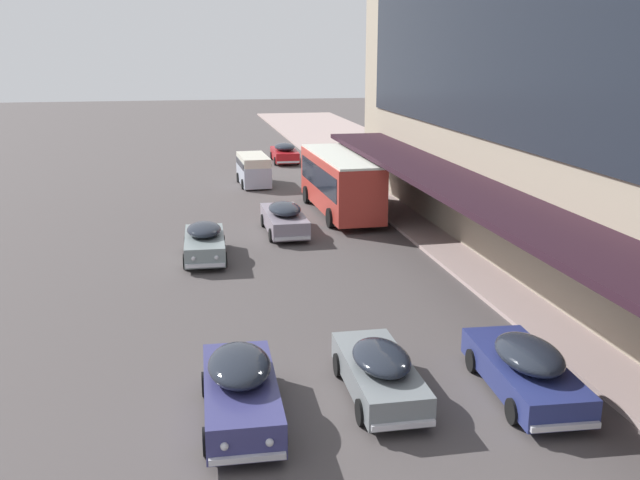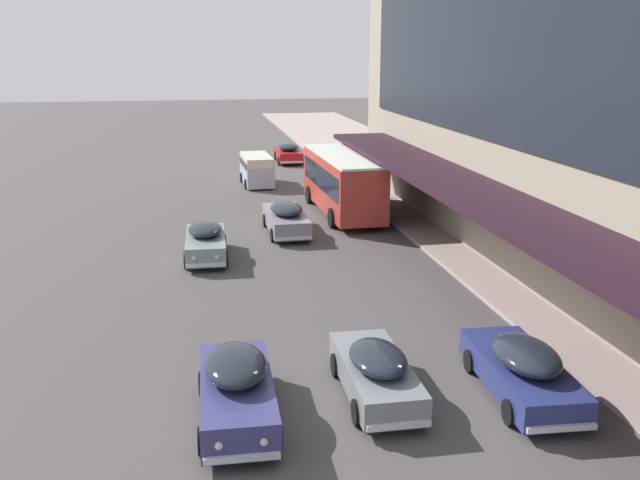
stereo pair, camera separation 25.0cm
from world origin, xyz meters
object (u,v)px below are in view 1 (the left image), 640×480
Objects in this scene: sedan_oncoming_rear at (285,153)px; sedan_second_near at (205,242)px; sedan_lead_mid at (284,218)px; vw_van at (253,168)px; sedan_lead_near at (240,388)px; sedan_oncoming_front at (525,368)px; transit_bus_kerbside_front at (340,180)px; sedan_far_back at (379,371)px.

sedan_second_near is at bearing -105.62° from sedan_oncoming_rear.
sedan_oncoming_rear is at bearing 81.70° from sedan_lead_mid.
sedan_lead_near is at bearing -96.44° from vw_van.
vw_van reaches higher than sedan_second_near.
sedan_lead_near is 0.97× the size of sedan_oncoming_rear.
sedan_oncoming_rear is at bearing 74.38° from sedan_second_near.
sedan_oncoming_front is at bearing -82.86° from vw_van.
transit_bus_kerbside_front is at bearing -68.48° from vw_van.
vw_van is at bearing 90.70° from sedan_lead_mid.
transit_bus_kerbside_front is 10.19m from vw_van.
sedan_oncoming_rear is 9.69m from vw_van.
transit_bus_kerbside_front reaches higher than sedan_oncoming_front.
sedan_oncoming_rear is at bearing 69.51° from vw_van.
transit_bus_kerbside_front is at bearing 71.25° from sedan_lead_near.
vw_van is (-0.16, 13.06, 0.33)m from sedan_lead_mid.
sedan_far_back is 3.77m from sedan_oncoming_front.
sedan_oncoming_front is at bearing -1.14° from sedan_lead_near.
sedan_lead_near reaches higher than sedan_oncoming_front.
sedan_lead_mid is at bearing 101.78° from sedan_oncoming_front.
sedan_oncoming_rear is 1.08× the size of vw_van.
sedan_oncoming_rear is 22.37m from sedan_lead_mid.
vw_van is (-3.39, -9.07, 0.34)m from sedan_oncoming_rear.
sedan_lead_near is at bearing -99.78° from sedan_oncoming_rear.
sedan_lead_near is at bearing -108.75° from transit_bus_kerbside_front.
sedan_oncoming_front is at bearing -89.66° from transit_bus_kerbside_front.
sedan_lead_mid is at bearing -98.30° from sedan_oncoming_rear.
transit_bus_kerbside_front reaches higher than sedan_oncoming_rear.
sedan_oncoming_rear reaches higher than sedan_far_back.
sedan_lead_near is (-7.19, -21.17, -1.05)m from transit_bus_kerbside_front.
sedan_lead_near is at bearing -101.63° from sedan_lead_mid.
sedan_oncoming_rear is at bearing 80.22° from sedan_lead_near.
transit_bus_kerbside_front reaches higher than sedan_lead_mid.
transit_bus_kerbside_front is 1.88× the size of sedan_oncoming_front.
vw_van is (-3.86, 30.78, 0.35)m from sedan_oncoming_front.
sedan_far_back is 0.91× the size of sedan_oncoming_rear.
sedan_far_back is at bearing -89.75° from vw_van.
vw_van is (-3.73, 9.46, -0.76)m from transit_bus_kerbside_front.
sedan_lead_near reaches higher than sedan_second_near.
vw_van is (-0.13, 30.17, 0.38)m from sedan_far_back.
sedan_oncoming_rear is (-0.34, 18.53, -1.10)m from transit_bus_kerbside_front.
sedan_lead_mid reaches higher than sedan_second_near.
sedan_lead_mid is at bearing -89.30° from vw_van.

